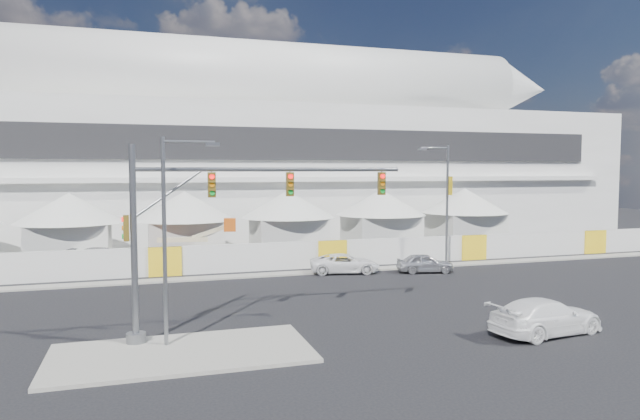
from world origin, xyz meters
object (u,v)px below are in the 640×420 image
object	(u,v)px
lot_car_c	(102,257)
streetlight_curb	(445,196)
pickup_curb	(345,263)
boom_lift	(176,253)
pickup_near	(546,316)
lot_car_b	(538,241)
lot_car_a	(448,245)
streetlight_median	(170,226)
sedan_silver	(425,263)
traffic_mast	(195,230)

from	to	relation	value
lot_car_c	streetlight_curb	world-z (taller)	streetlight_curb
pickup_curb	boom_lift	bearing A→B (deg)	70.34
pickup_near	lot_car_b	distance (m)	29.59
pickup_near	boom_lift	xyz separation A→B (m)	(-14.53, 23.49, 0.17)
lot_car_a	streetlight_median	size ratio (longest dim) A/B	0.55
sedan_silver	boom_lift	size ratio (longest dim) A/B	0.56
pickup_near	boom_lift	world-z (taller)	boom_lift
lot_car_a	streetlight_median	xyz separation A→B (m)	(-23.97, -19.80, 4.20)
sedan_silver	streetlight_median	xyz separation A→B (m)	(-17.88, -12.33, 4.28)
lot_car_b	traffic_mast	world-z (taller)	traffic_mast
pickup_curb	lot_car_c	world-z (taller)	lot_car_c
lot_car_b	boom_lift	distance (m)	32.55
lot_car_b	boom_lift	bearing A→B (deg)	80.99
lot_car_a	boom_lift	distance (m)	22.72
pickup_near	traffic_mast	bearing A→B (deg)	67.89
sedan_silver	streetlight_curb	bearing A→B (deg)	-38.24
pickup_near	traffic_mast	distance (m)	15.67
sedan_silver	streetlight_median	world-z (taller)	streetlight_median
lot_car_a	sedan_silver	bearing A→B (deg)	173.39
sedan_silver	lot_car_b	xyz separation A→B (m)	(15.94, 8.27, 0.01)
lot_car_c	traffic_mast	bearing A→B (deg)	-145.87
lot_car_b	traffic_mast	xyz separation A→B (m)	(-32.77, -19.93, 4.03)
pickup_near	lot_car_a	world-z (taller)	pickup_near
pickup_curb	lot_car_b	world-z (taller)	lot_car_b
traffic_mast	streetlight_curb	distance (m)	23.89
streetlight_curb	boom_lift	distance (m)	20.71
lot_car_b	traffic_mast	bearing A→B (deg)	112.33
sedan_silver	traffic_mast	bearing A→B (deg)	138.29
sedan_silver	lot_car_a	world-z (taller)	lot_car_a
lot_car_a	lot_car_b	size ratio (longest dim) A/B	1.15
lot_car_b	lot_car_c	size ratio (longest dim) A/B	0.83
sedan_silver	boom_lift	xyz separation A→B (m)	(-16.61, 8.28, 0.28)
pickup_curb	streetlight_curb	xyz separation A→B (m)	(8.15, 0.62, 4.58)
boom_lift	lot_car_b	bearing A→B (deg)	9.32
lot_car_c	pickup_curb	bearing A→B (deg)	-95.35
pickup_near	streetlight_curb	distance (m)	18.50
streetlight_curb	pickup_near	bearing A→B (deg)	-105.38
pickup_near	lot_car_b	size ratio (longest dim) A/B	1.36
lot_car_a	traffic_mast	distance (m)	30.12
lot_car_b	boom_lift	size ratio (longest dim) A/B	0.56
pickup_near	lot_car_c	size ratio (longest dim) A/B	1.13
sedan_silver	pickup_curb	xyz separation A→B (m)	(-5.47, 1.49, 0.00)
lot_car_a	streetlight_median	distance (m)	31.38
lot_car_a	lot_car_b	bearing A→B (deg)	-52.78
pickup_curb	pickup_near	xyz separation A→B (m)	(3.39, -16.69, 0.11)
lot_car_b	streetlight_median	world-z (taller)	streetlight_median
pickup_curb	streetlight_median	size ratio (longest dim) A/B	0.58
streetlight_median	traffic_mast	bearing A→B (deg)	32.66
traffic_mast	streetlight_curb	world-z (taller)	streetlight_curb
streetlight_curb	traffic_mast	bearing A→B (deg)	-144.78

